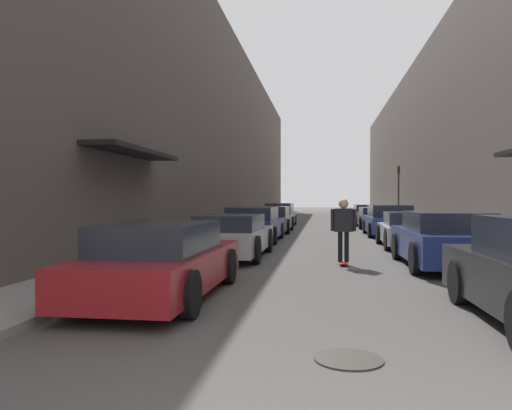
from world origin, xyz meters
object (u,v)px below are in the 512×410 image
(parked_car_right_4, at_px, (376,218))
(parked_car_left_1, at_px, (232,236))
(traffic_light, at_px, (399,188))
(parked_car_left_2, at_px, (253,225))
(parked_car_right_3, at_px, (389,221))
(parked_car_left_4, at_px, (280,215))
(parked_car_right_1, at_px, (445,240))
(skateboarder, at_px, (343,224))
(parked_car_left_0, at_px, (162,261))
(parked_car_left_3, at_px, (271,219))
(manhole_cover, at_px, (349,359))
(parked_car_right_5, at_px, (368,214))
(parked_car_right_2, at_px, (410,230))

(parked_car_right_4, bearing_deg, parked_car_left_1, -110.31)
(traffic_light, bearing_deg, parked_car_right_4, -121.59)
(parked_car_left_2, distance_m, parked_car_right_3, 6.57)
(parked_car_left_4, distance_m, parked_car_right_1, 18.43)
(skateboarder, bearing_deg, parked_car_left_0, -124.64)
(traffic_light, bearing_deg, parked_car_left_3, -136.02)
(parked_car_left_1, distance_m, manhole_cover, 9.06)
(parked_car_right_3, bearing_deg, parked_car_left_0, -110.67)
(parked_car_right_4, height_order, skateboarder, skateboarder)
(parked_car_left_0, height_order, traffic_light, traffic_light)
(parked_car_left_1, distance_m, parked_car_left_2, 5.25)
(parked_car_right_3, relative_size, skateboarder, 2.65)
(skateboarder, relative_size, manhole_cover, 2.34)
(parked_car_left_1, xyz_separation_m, parked_car_right_3, (5.40, 8.80, 0.06))
(parked_car_left_1, xyz_separation_m, parked_car_right_5, (5.51, 20.85, 0.01))
(parked_car_right_2, distance_m, skateboarder, 5.32)
(parked_car_left_3, relative_size, parked_car_right_4, 0.95)
(parked_car_left_3, bearing_deg, parked_car_left_1, -90.09)
(parked_car_left_0, xyz_separation_m, parked_car_right_5, (5.61, 26.62, -0.00))
(parked_car_right_2, relative_size, parked_car_right_4, 0.87)
(parked_car_left_0, distance_m, parked_car_left_1, 5.78)
(parked_car_left_2, bearing_deg, parked_car_right_3, 32.68)
(parked_car_right_1, xyz_separation_m, traffic_light, (1.63, 18.61, 1.63))
(parked_car_left_0, distance_m, skateboarder, 5.52)
(parked_car_left_4, distance_m, parked_car_right_3, 9.26)
(parked_car_right_1, distance_m, traffic_light, 18.75)
(parked_car_left_0, bearing_deg, parked_car_right_5, 78.09)
(parked_car_left_4, height_order, skateboarder, skateboarder)
(parked_car_left_4, distance_m, parked_car_right_5, 7.22)
(manhole_cover, bearing_deg, skateboarder, 88.18)
(manhole_cover, bearing_deg, parked_car_left_0, 135.82)
(parked_car_right_1, relative_size, traffic_light, 1.27)
(parked_car_right_2, bearing_deg, parked_car_right_1, -90.11)
(parked_car_right_3, bearing_deg, parked_car_left_4, 126.22)
(parked_car_left_1, relative_size, parked_car_right_4, 1.01)
(parked_car_right_2, relative_size, manhole_cover, 5.71)
(manhole_cover, bearing_deg, parked_car_right_3, 81.50)
(parked_car_right_1, relative_size, parked_car_right_2, 1.11)
(parked_car_left_2, relative_size, parked_car_left_4, 1.13)
(parked_car_left_0, distance_m, parked_car_left_3, 16.28)
(parked_car_left_3, xyz_separation_m, manhole_cover, (2.78, -19.09, -0.61))
(parked_car_left_4, relative_size, manhole_cover, 5.90)
(parked_car_left_4, height_order, manhole_cover, parked_car_left_4)
(parked_car_right_3, relative_size, parked_car_right_5, 0.90)
(parked_car_right_5, xyz_separation_m, traffic_light, (1.52, -3.57, 1.68))
(parked_car_left_1, relative_size, parked_car_right_5, 0.97)
(parked_car_left_1, height_order, parked_car_right_4, parked_car_left_1)
(parked_car_left_1, bearing_deg, skateboarder, -22.28)
(parked_car_left_4, relative_size, parked_car_right_4, 0.89)
(traffic_light, bearing_deg, parked_car_right_3, -100.94)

